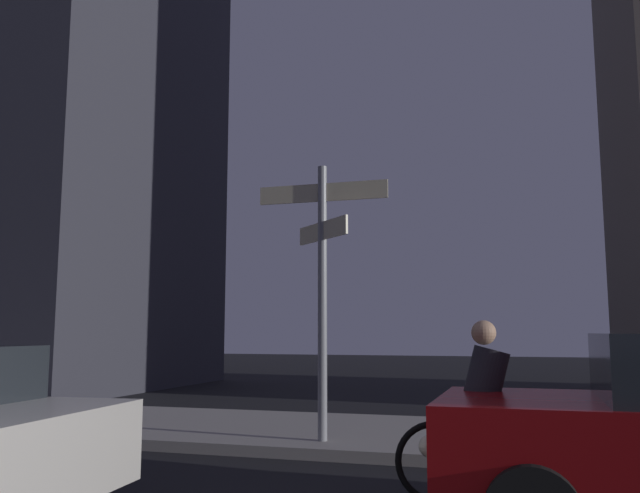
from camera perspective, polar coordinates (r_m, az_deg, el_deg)
name	(u,v)px	position (r m, az deg, el deg)	size (l,w,h in m)	color
sidewalk_kerb	(407,437)	(9.52, 7.58, -16.01)	(40.00, 3.36, 0.14)	#9E9991
signpost	(322,272)	(8.58, 0.21, -2.26)	(1.76, 0.92, 3.55)	gray
cyclist	(492,419)	(6.17, 14.69, -14.24)	(1.82, 0.37, 1.61)	black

